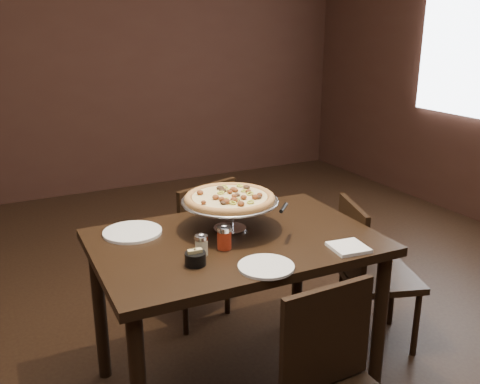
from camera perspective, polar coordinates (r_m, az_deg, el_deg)
name	(u,v)px	position (r m, az deg, el deg)	size (l,w,h in m)	color
room	(236,99)	(2.15, -0.38, 9.88)	(6.04, 7.04, 2.84)	black
dining_table	(235,259)	(2.43, -0.51, -7.15)	(1.27, 0.86, 0.78)	black
pizza_stand	(230,199)	(2.43, -1.11, -0.71)	(0.45, 0.45, 0.18)	silver
parmesan_shaker	(201,245)	(2.21, -4.13, -5.62)	(0.06, 0.06, 0.10)	beige
pepper_flake_shaker	(224,237)	(2.26, -1.69, -4.82)	(0.06, 0.06, 0.11)	maroon
packet_caddy	(195,258)	(2.14, -4.79, -7.05)	(0.09, 0.09, 0.07)	black
napkin_stack	(348,247)	(2.32, 11.49, -5.82)	(0.15, 0.15, 0.02)	white
plate_left	(132,232)	(2.48, -11.40, -4.21)	(0.27, 0.27, 0.01)	white
plate_near	(266,267)	(2.12, 2.79, -7.94)	(0.22, 0.22, 0.01)	white
serving_spatula	(283,208)	(2.33, 4.66, -1.75)	(0.14, 0.14, 0.02)	silver
chair_far	(195,245)	(3.09, -4.79, -5.66)	(0.50, 0.50, 0.86)	black
chair_side	(369,269)	(2.94, 13.60, -7.99)	(0.48, 0.48, 0.81)	black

